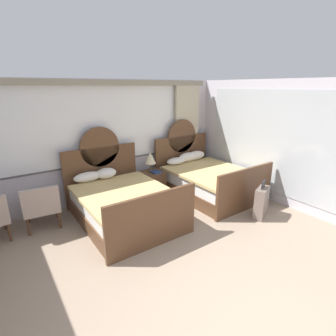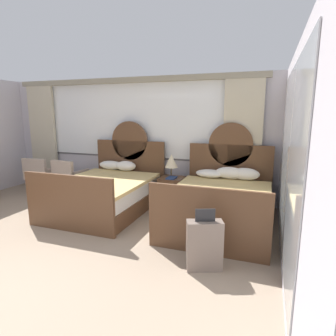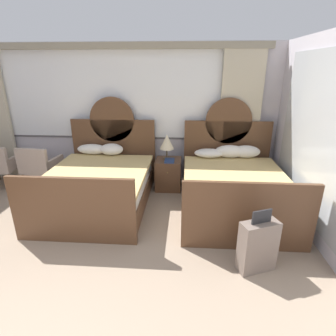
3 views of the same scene
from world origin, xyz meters
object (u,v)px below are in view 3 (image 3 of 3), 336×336
Objects in this scene: bed_near_window at (100,184)px; bed_near_mirror at (233,187)px; table_lamp_on_nightstand at (167,142)px; book_on_nightstand at (169,161)px; armchair_by_window_left at (40,165)px; suitcase_on_floor at (258,246)px; nightstand_between_beds at (168,174)px.

bed_near_window and bed_near_mirror have the same top height.
book_on_nightstand is (0.06, -0.14, -0.32)m from table_lamp_on_nightstand.
bed_near_window is at bearing -22.61° from armchair_by_window_left.
bed_near_window reaches higher than suitcase_on_floor.
nightstand_between_beds is 2.52m from suitcase_on_floor.
book_on_nightstand is at bearing 27.49° from bed_near_window.
book_on_nightstand is (0.03, -0.10, 0.31)m from nightstand_between_beds.
bed_near_window is 2.27m from bed_near_mirror.
bed_near_mirror is 1.33m from nightstand_between_beds.
bed_near_window is 1.34m from book_on_nightstand.
bed_near_mirror is 2.85× the size of suitcase_on_floor.
armchair_by_window_left is at bearing 157.39° from bed_near_window.
bed_near_mirror is at bearing -8.70° from armchair_by_window_left.
nightstand_between_beds is 0.63m from table_lamp_on_nightstand.
suitcase_on_floor is (1.19, -2.22, 0.02)m from nightstand_between_beds.
book_on_nightstand is at bearing -73.85° from nightstand_between_beds.
table_lamp_on_nightstand is at bearing 147.60° from bed_near_mirror.
book_on_nightstand is at bearing 118.61° from suitcase_on_floor.
bed_near_window is 2.63× the size of armchair_by_window_left.
bed_near_window is 1.48m from armchair_by_window_left.
suitcase_on_floor reaches higher than nightstand_between_beds.
table_lamp_on_nightstand is 2.64m from suitcase_on_floor.
bed_near_window reaches higher than table_lamp_on_nightstand.
suitcase_on_floor is (1.22, -2.27, -0.61)m from table_lamp_on_nightstand.
bed_near_mirror reaches higher than table_lamp_on_nightstand.
bed_near_window reaches higher than book_on_nightstand.
armchair_by_window_left is 4.23m from suitcase_on_floor.
nightstand_between_beds is at bearing 118.11° from suitcase_on_floor.
book_on_nightstand is 2.53m from armchair_by_window_left.
table_lamp_on_nightstand is 0.35m from book_on_nightstand.
armchair_by_window_left is at bearing 150.51° from suitcase_on_floor.
armchair_by_window_left is at bearing -179.10° from book_on_nightstand.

